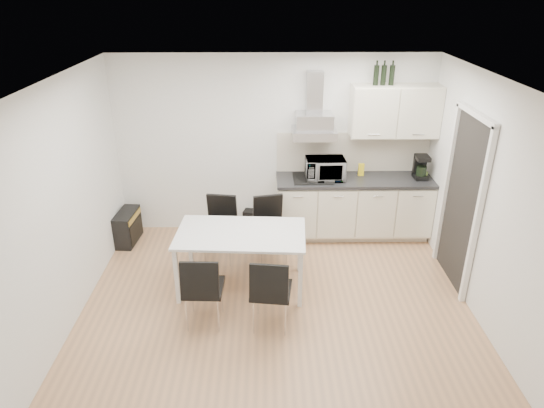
{
  "coord_description": "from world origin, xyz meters",
  "views": [
    {
      "loc": [
        -0.12,
        -4.67,
        3.47
      ],
      "look_at": [
        -0.04,
        0.45,
        1.1
      ],
      "focal_mm": 32.0,
      "sensor_mm": 36.0,
      "label": 1
    }
  ],
  "objects_px": {
    "chair_near_right": "(271,291)",
    "guitar_amp": "(128,227)",
    "floor_speaker": "(250,220)",
    "chair_near_left": "(204,288)",
    "kitchenette": "(357,183)",
    "chair_far_left": "(219,230)",
    "chair_far_right": "(271,231)",
    "dining_table": "(241,238)"
  },
  "relations": [
    {
      "from": "dining_table",
      "to": "chair_near_left",
      "type": "distance_m",
      "value": 0.83
    },
    {
      "from": "chair_near_left",
      "to": "guitar_amp",
      "type": "height_order",
      "value": "chair_near_left"
    },
    {
      "from": "kitchenette",
      "to": "chair_far_left",
      "type": "xyz_separation_m",
      "value": [
        -1.93,
        -0.68,
        -0.39
      ]
    },
    {
      "from": "kitchenette",
      "to": "chair_near_left",
      "type": "xyz_separation_m",
      "value": [
        -1.99,
        -2.02,
        -0.39
      ]
    },
    {
      "from": "dining_table",
      "to": "chair_far_left",
      "type": "bearing_deg",
      "value": 119.86
    },
    {
      "from": "guitar_amp",
      "to": "chair_near_right",
      "type": "bearing_deg",
      "value": -38.27
    },
    {
      "from": "chair_far_left",
      "to": "floor_speaker",
      "type": "distance_m",
      "value": 0.97
    },
    {
      "from": "chair_far_left",
      "to": "chair_far_right",
      "type": "distance_m",
      "value": 0.69
    },
    {
      "from": "chair_far_left",
      "to": "chair_near_left",
      "type": "bearing_deg",
      "value": 96.23
    },
    {
      "from": "floor_speaker",
      "to": "chair_near_left",
      "type": "bearing_deg",
      "value": -86.71
    },
    {
      "from": "kitchenette",
      "to": "floor_speaker",
      "type": "xyz_separation_m",
      "value": [
        -1.54,
        0.17,
        -0.67
      ]
    },
    {
      "from": "chair_far_right",
      "to": "chair_near_left",
      "type": "relative_size",
      "value": 1.0
    },
    {
      "from": "chair_far_right",
      "to": "floor_speaker",
      "type": "height_order",
      "value": "chair_far_right"
    },
    {
      "from": "chair_far_left",
      "to": "guitar_amp",
      "type": "height_order",
      "value": "chair_far_left"
    },
    {
      "from": "chair_far_left",
      "to": "chair_near_right",
      "type": "xyz_separation_m",
      "value": [
        0.67,
        -1.41,
        0.0
      ]
    },
    {
      "from": "kitchenette",
      "to": "floor_speaker",
      "type": "relative_size",
      "value": 7.78
    },
    {
      "from": "dining_table",
      "to": "chair_near_left",
      "type": "height_order",
      "value": "chair_near_left"
    },
    {
      "from": "dining_table",
      "to": "chair_far_right",
      "type": "bearing_deg",
      "value": 62.96
    },
    {
      "from": "chair_far_right",
      "to": "chair_near_left",
      "type": "xyz_separation_m",
      "value": [
        -0.75,
        -1.32,
        0.0
      ]
    },
    {
      "from": "chair_far_left",
      "to": "dining_table",
      "type": "bearing_deg",
      "value": 125.04
    },
    {
      "from": "guitar_amp",
      "to": "floor_speaker",
      "type": "height_order",
      "value": "guitar_amp"
    },
    {
      "from": "chair_far_right",
      "to": "guitar_amp",
      "type": "height_order",
      "value": "chair_far_right"
    },
    {
      "from": "chair_near_right",
      "to": "floor_speaker",
      "type": "relative_size",
      "value": 2.72
    },
    {
      "from": "chair_near_right",
      "to": "guitar_amp",
      "type": "distance_m",
      "value": 2.81
    },
    {
      "from": "guitar_amp",
      "to": "floor_speaker",
      "type": "distance_m",
      "value": 1.8
    },
    {
      "from": "kitchenette",
      "to": "chair_near_right",
      "type": "bearing_deg",
      "value": -121.08
    },
    {
      "from": "guitar_amp",
      "to": "chair_far_left",
      "type": "bearing_deg",
      "value": -15.35
    },
    {
      "from": "kitchenette",
      "to": "chair_near_right",
      "type": "xyz_separation_m",
      "value": [
        -1.26,
        -2.09,
        -0.39
      ]
    },
    {
      "from": "chair_near_right",
      "to": "floor_speaker",
      "type": "distance_m",
      "value": 2.29
    },
    {
      "from": "kitchenette",
      "to": "dining_table",
      "type": "height_order",
      "value": "kitchenette"
    },
    {
      "from": "chair_far_left",
      "to": "chair_far_right",
      "type": "height_order",
      "value": "same"
    },
    {
      "from": "kitchenette",
      "to": "chair_near_right",
      "type": "distance_m",
      "value": 2.47
    },
    {
      "from": "dining_table",
      "to": "guitar_amp",
      "type": "bearing_deg",
      "value": 149.33
    },
    {
      "from": "kitchenette",
      "to": "dining_table",
      "type": "xyz_separation_m",
      "value": [
        -1.61,
        -1.33,
        -0.15
      ]
    },
    {
      "from": "chair_near_left",
      "to": "chair_near_right",
      "type": "height_order",
      "value": "same"
    },
    {
      "from": "guitar_amp",
      "to": "floor_speaker",
      "type": "bearing_deg",
      "value": 15.73
    },
    {
      "from": "dining_table",
      "to": "chair_far_right",
      "type": "relative_size",
      "value": 1.79
    },
    {
      "from": "chair_far_right",
      "to": "chair_near_right",
      "type": "bearing_deg",
      "value": 76.56
    },
    {
      "from": "chair_far_left",
      "to": "chair_near_left",
      "type": "xyz_separation_m",
      "value": [
        -0.06,
        -1.34,
        0.0
      ]
    },
    {
      "from": "floor_speaker",
      "to": "chair_near_right",
      "type": "bearing_deg",
      "value": -68.03
    },
    {
      "from": "kitchenette",
      "to": "chair_far_right",
      "type": "distance_m",
      "value": 1.48
    },
    {
      "from": "chair_far_right",
      "to": "chair_far_left",
      "type": "bearing_deg",
      "value": -14.5
    }
  ]
}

